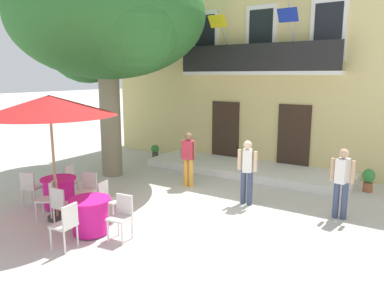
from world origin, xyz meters
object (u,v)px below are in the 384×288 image
at_px(cafe_chair_near_tree_0, 107,198).
at_px(pedestrian_mid_plaza, 189,156).
at_px(plane_tree, 105,22).
at_px(ground_planter_left, 155,151).
at_px(cafe_chair_near_tree_2, 66,223).
at_px(pedestrian_by_tree, 247,169).
at_px(ground_planter_right, 368,179).
at_px(cafe_table_middle, 59,192).
at_px(cafe_chair_middle_2, 30,186).
at_px(cafe_chair_middle_0, 88,188).
at_px(cafe_chair_near_tree_3, 122,214).
at_px(cafe_table_near_tree, 90,216).
at_px(cafe_chair_near_tree_1, 62,204).
at_px(cafe_chair_middle_1, 73,179).
at_px(cafe_umbrella, 50,106).
at_px(cafe_chair_middle_3, 49,197).
at_px(pedestrian_near_entrance, 342,180).

relative_size(cafe_chair_near_tree_0, pedestrian_mid_plaza, 0.56).
xyz_separation_m(plane_tree, ground_planter_left, (-0.06, 2.45, -4.56)).
bearing_deg(cafe_chair_near_tree_2, pedestrian_by_tree, 65.82).
bearing_deg(cafe_chair_near_tree_0, ground_planter_right, 48.91).
relative_size(cafe_table_middle, cafe_chair_middle_2, 0.95).
distance_m(cafe_chair_middle_2, pedestrian_mid_plaza, 4.33).
xyz_separation_m(cafe_chair_middle_0, ground_planter_right, (5.69, 5.19, -0.16)).
bearing_deg(cafe_chair_near_tree_3, cafe_chair_middle_2, 177.07).
distance_m(plane_tree, cafe_chair_middle_2, 5.51).
distance_m(cafe_table_near_tree, pedestrian_by_tree, 3.98).
height_order(cafe_chair_near_tree_1, cafe_chair_middle_1, same).
bearing_deg(cafe_table_middle, cafe_chair_middle_0, 25.72).
xyz_separation_m(cafe_table_middle, cafe_umbrella, (0.60, -0.53, 2.22)).
relative_size(plane_tree, cafe_chair_middle_0, 7.62).
distance_m(cafe_umbrella, ground_planter_left, 6.66).
bearing_deg(cafe_chair_middle_3, ground_planter_right, 45.94).
distance_m(pedestrian_near_entrance, pedestrian_mid_plaza, 4.30).
bearing_deg(ground_planter_right, cafe_chair_middle_0, -137.65).
distance_m(cafe_chair_near_tree_1, pedestrian_mid_plaza, 4.06).
xyz_separation_m(cafe_chair_middle_3, pedestrian_near_entrance, (5.63, 3.61, 0.40)).
height_order(cafe_table_near_tree, cafe_table_middle, same).
distance_m(cafe_chair_near_tree_0, cafe_chair_near_tree_1, 0.97).
bearing_deg(ground_planter_right, cafe_chair_middle_3, -134.06).
bearing_deg(cafe_chair_middle_0, cafe_chair_near_tree_3, -23.41).
distance_m(plane_tree, cafe_umbrella, 4.57).
xyz_separation_m(cafe_chair_near_tree_0, cafe_chair_middle_2, (-2.29, -0.39, 0.00)).
height_order(plane_tree, cafe_chair_middle_1, plane_tree).
bearing_deg(pedestrian_near_entrance, cafe_chair_middle_2, -153.74).
distance_m(cafe_table_near_tree, ground_planter_right, 7.66).
relative_size(cafe_chair_middle_3, ground_planter_left, 1.55).
bearing_deg(cafe_chair_middle_0, cafe_chair_near_tree_0, -16.10).
relative_size(cafe_chair_near_tree_2, cafe_chair_near_tree_3, 1.00).
bearing_deg(cafe_chair_near_tree_3, cafe_chair_near_tree_2, -122.16).
distance_m(cafe_chair_near_tree_1, pedestrian_near_entrance, 6.26).
relative_size(plane_tree, cafe_chair_middle_1, 7.62).
bearing_deg(plane_tree, pedestrian_mid_plaza, 4.10).
xyz_separation_m(cafe_chair_middle_3, pedestrian_mid_plaza, (1.33, 3.82, 0.39)).
relative_size(cafe_chair_near_tree_1, cafe_chair_middle_2, 1.00).
xyz_separation_m(cafe_table_middle, ground_planter_right, (6.37, 5.52, -0.02)).
relative_size(pedestrian_near_entrance, pedestrian_by_tree, 0.99).
xyz_separation_m(cafe_chair_middle_1, pedestrian_by_tree, (4.16, 2.03, 0.41)).
distance_m(cafe_chair_middle_2, cafe_chair_middle_3, 1.16).
relative_size(cafe_chair_near_tree_1, cafe_chair_middle_3, 1.00).
height_order(cafe_chair_middle_0, pedestrian_near_entrance, pedestrian_near_entrance).
xyz_separation_m(cafe_chair_middle_3, ground_planter_right, (5.93, 6.12, -0.16)).
height_order(cafe_chair_middle_1, pedestrian_by_tree, pedestrian_by_tree).
height_order(cafe_chair_near_tree_0, cafe_chair_middle_1, same).
xyz_separation_m(cafe_umbrella, pedestrian_by_tree, (3.26, 3.26, -1.67)).
bearing_deg(cafe_chair_near_tree_1, cafe_chair_middle_1, 133.74).
bearing_deg(ground_planter_left, cafe_umbrella, -72.94).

